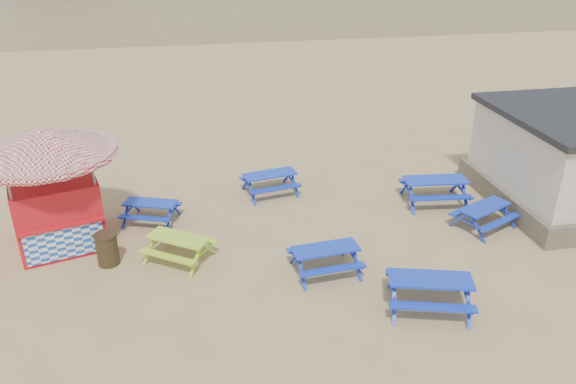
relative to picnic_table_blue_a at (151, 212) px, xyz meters
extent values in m
plane|color=tan|center=(4.23, -2.27, -0.34)|extent=(400.00, 400.00, 0.00)
plane|color=olive|center=(4.23, 52.73, -0.33)|extent=(400.00, 400.00, 0.00)
cube|color=#0F27A8|center=(0.00, 0.00, 0.31)|extent=(1.73, 1.14, 0.04)
cube|color=#0F27A8|center=(0.19, 0.50, 0.06)|extent=(1.59, 0.77, 0.04)
cube|color=#0F27A8|center=(-0.19, -0.50, 0.06)|extent=(1.59, 0.77, 0.04)
cube|color=#0F27A8|center=(3.97, 1.28, 0.39)|extent=(1.88, 1.01, 0.05)
cube|color=#0F27A8|center=(3.86, 1.86, 0.11)|extent=(1.80, 0.57, 0.05)
cube|color=#0F27A8|center=(4.07, 0.69, 0.11)|extent=(1.80, 0.57, 0.05)
cube|color=#0F27A8|center=(9.21, -0.47, 0.49)|extent=(2.12, 1.02, 0.06)
cube|color=#0F27A8|center=(9.29, 0.21, 0.17)|extent=(2.06, 0.51, 0.06)
cube|color=#0F27A8|center=(9.13, -1.15, 0.17)|extent=(2.06, 0.51, 0.06)
cube|color=#0F27A8|center=(4.62, -3.76, 0.38)|extent=(1.82, 0.84, 0.05)
cube|color=#0F27A8|center=(4.57, -3.17, 0.10)|extent=(1.78, 0.40, 0.05)
cube|color=#0F27A8|center=(4.67, -4.34, 0.10)|extent=(1.78, 0.40, 0.05)
cube|color=#0F27A8|center=(6.69, -5.72, 0.47)|extent=(2.12, 1.30, 0.06)
cube|color=#0F27A8|center=(6.88, -5.08, 0.16)|extent=(1.99, 0.82, 0.06)
cube|color=#0F27A8|center=(6.51, -6.36, 0.16)|extent=(1.99, 0.82, 0.06)
cube|color=#0F27A8|center=(10.00, -2.32, 0.35)|extent=(1.82, 1.31, 0.05)
cube|color=#0F27A8|center=(9.76, -1.81, 0.09)|extent=(1.64, 0.92, 0.05)
cube|color=#0F27A8|center=(10.23, -2.84, 0.09)|extent=(1.64, 0.92, 0.05)
cube|color=#A0D220|center=(0.81, -2.39, 0.35)|extent=(1.78, 1.51, 0.05)
cube|color=#A0D220|center=(1.13, -1.93, 0.09)|extent=(1.54, 1.16, 0.05)
cube|color=#A0D220|center=(0.49, -2.86, 0.09)|extent=(1.54, 1.16, 0.05)
cube|color=red|center=(-2.54, -0.76, 0.69)|extent=(2.78, 2.78, 2.06)
cube|color=red|center=(-2.23, -1.90, 0.74)|extent=(2.22, 0.69, 0.08)
cube|color=#194CB2|center=(-2.24, -1.87, 0.23)|extent=(2.00, 0.58, 0.93)
cone|color=silver|center=(-2.54, -0.76, 2.80)|extent=(4.81, 4.81, 0.72)
cylinder|color=silver|center=(-2.54, -0.76, 2.44)|extent=(4.68, 4.68, 0.19)
cylinder|color=#322916|center=(-1.11, -2.23, 0.11)|extent=(0.59, 0.59, 0.89)
cylinder|color=#322916|center=(-1.11, -2.23, 0.56)|extent=(0.63, 0.63, 0.04)
camera|label=1|loc=(1.21, -15.97, 8.18)|focal=35.00mm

